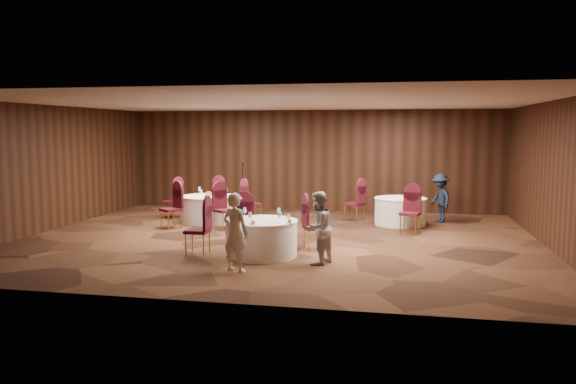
% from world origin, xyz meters
% --- Properties ---
extents(ground, '(12.00, 12.00, 0.00)m').
position_xyz_m(ground, '(0.00, 0.00, 0.00)').
color(ground, black).
rests_on(ground, ground).
extents(room_shell, '(12.00, 12.00, 12.00)m').
position_xyz_m(room_shell, '(0.00, 0.00, 1.96)').
color(room_shell, silver).
rests_on(room_shell, ground).
extents(table_main, '(1.49, 1.49, 0.74)m').
position_xyz_m(table_main, '(0.06, -1.83, 0.38)').
color(table_main, white).
rests_on(table_main, ground).
extents(table_left, '(1.55, 1.55, 0.74)m').
position_xyz_m(table_left, '(-2.42, 2.00, 0.38)').
color(table_left, white).
rests_on(table_left, ground).
extents(table_right, '(1.40, 1.40, 0.74)m').
position_xyz_m(table_right, '(2.82, 2.59, 0.38)').
color(table_right, white).
rests_on(table_right, ground).
extents(chairs_main, '(2.92, 1.78, 1.00)m').
position_xyz_m(chairs_main, '(-0.28, -1.22, 0.50)').
color(chairs_main, '#380B13').
rests_on(chairs_main, ground).
extents(chairs_left, '(3.08, 3.08, 1.00)m').
position_xyz_m(chairs_left, '(-2.42, 2.01, 0.50)').
color(chairs_left, '#380B13').
rests_on(chairs_left, ground).
extents(chairs_right, '(2.18, 2.21, 1.00)m').
position_xyz_m(chairs_right, '(2.31, 2.20, 0.50)').
color(chairs_right, '#380B13').
rests_on(chairs_right, ground).
extents(tabletop_main, '(1.17, 1.06, 0.22)m').
position_xyz_m(tabletop_main, '(0.19, -1.92, 0.84)').
color(tabletop_main, silver).
rests_on(tabletop_main, table_main).
extents(tabletop_left, '(0.92, 0.76, 0.22)m').
position_xyz_m(tabletop_left, '(-2.42, 2.01, 0.82)').
color(tabletop_left, silver).
rests_on(tabletop_left, table_left).
extents(tabletop_right, '(0.08, 0.08, 0.22)m').
position_xyz_m(tabletop_right, '(2.99, 2.33, 0.90)').
color(tabletop_right, silver).
rests_on(tabletop_right, table_right).
extents(mic_stand, '(0.24, 0.24, 1.53)m').
position_xyz_m(mic_stand, '(-2.05, 4.13, 0.44)').
color(mic_stand, black).
rests_on(mic_stand, ground).
extents(woman_a, '(0.61, 0.50, 1.45)m').
position_xyz_m(woman_a, '(-0.10, -3.15, 0.72)').
color(woman_a, silver).
rests_on(woman_a, ground).
extents(woman_b, '(0.76, 0.84, 1.40)m').
position_xyz_m(woman_b, '(1.28, -2.29, 0.70)').
color(woman_b, '#B2B1B6').
rests_on(woman_b, ground).
extents(man_c, '(0.82, 1.01, 1.36)m').
position_xyz_m(man_c, '(3.91, 3.25, 0.68)').
color(man_c, black).
rests_on(man_c, ground).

